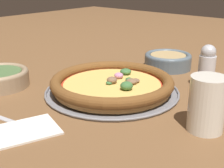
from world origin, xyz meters
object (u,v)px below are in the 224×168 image
Objects in this scene: pizza_tray at (112,91)px; pizza at (112,83)px; drinking_cup at (207,104)px; fork at (12,121)px; bowl_near at (168,60)px; pepper_shaker at (207,67)px; napkin at (15,131)px.

pizza is at bearing -36.18° from pizza_tray.
fork is (-0.23, 0.31, -0.05)m from drinking_cup.
pizza is 1.86× the size of fork.
pepper_shaker reaches higher than bowl_near.
pizza is 0.25m from pepper_shaker.
napkin is (-0.25, 0.27, -0.05)m from drinking_cup.
pepper_shaker is at bearing -19.52° from napkin.
pizza_tray is 2.91× the size of pepper_shaker.
pepper_shaker is at bearing 56.28° from fork.
fork is at bearing 169.27° from pizza.
drinking_cup is 0.37m from napkin.
pizza is at bearing 139.19° from pepper_shaker.
pepper_shaker reaches higher than pizza.
pepper_shaker is (-0.09, -0.17, 0.03)m from bowl_near.
drinking_cup reaches higher than bowl_near.
fork is (-0.54, 0.04, -0.02)m from bowl_near.
drinking_cup is 0.93× the size of pepper_shaker.
napkin is 1.07× the size of fork.
napkin is 1.54× the size of pepper_shaker.
pepper_shaker reaches higher than fork.
pizza is at bearing 70.86° from fork.
drinking_cup is 0.65× the size of fork.
napkin is (-0.28, 0.00, 0.00)m from pizza_tray.
pizza is at bearing 82.81° from drinking_cup.
pizza_tray is 0.28m from bowl_near.
drinking_cup is at bearing 27.38° from fork.
pizza is 1.73× the size of napkin.
bowl_near reaches higher than pizza_tray.
pizza_tray is 1.89× the size of napkin.
napkin is at bearing -33.01° from fork.
pizza_tray is 1.09× the size of pizza.
fork is (-0.26, 0.05, -0.02)m from pizza.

